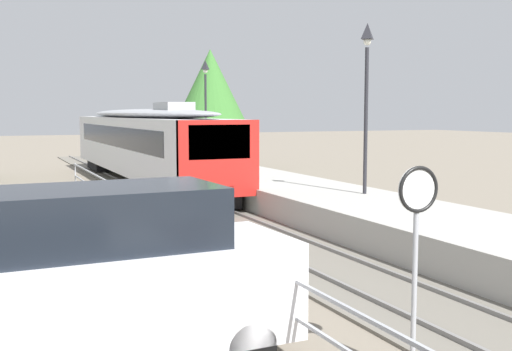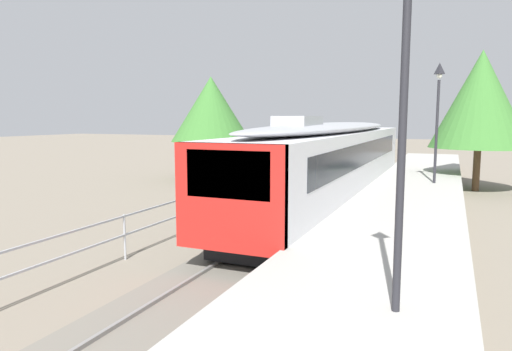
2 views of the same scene
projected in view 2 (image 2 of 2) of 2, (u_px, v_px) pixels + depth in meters
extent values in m
plane|color=slate|center=(157.00, 251.00, 13.23)|extent=(160.00, 160.00, 0.00)
cube|color=#6B665B|center=(252.00, 263.00, 12.05)|extent=(3.20, 60.00, 0.06)
cube|color=slate|center=(227.00, 257.00, 12.32)|extent=(0.08, 60.00, 0.08)
cube|color=slate|center=(277.00, 264.00, 11.76)|extent=(0.08, 60.00, 0.08)
cube|color=silver|center=(334.00, 161.00, 20.04)|extent=(2.80, 20.77, 2.55)
cube|color=red|center=(230.00, 198.00, 10.65)|extent=(2.80, 0.24, 2.55)
cube|color=black|center=(228.00, 174.00, 10.51)|extent=(2.13, 0.08, 1.12)
cube|color=black|center=(335.00, 152.00, 19.99)|extent=(2.82, 17.45, 0.92)
ellipsoid|color=#9EA0A5|center=(335.00, 127.00, 19.86)|extent=(2.69, 19.94, 0.44)
cube|color=#9EA0A5|center=(298.00, 122.00, 15.09)|extent=(1.10, 2.20, 0.36)
cube|color=#EAE5C6|center=(228.00, 240.00, 10.71)|extent=(1.00, 0.10, 0.20)
cube|color=black|center=(266.00, 239.00, 12.94)|extent=(2.24, 3.20, 0.55)
cube|color=black|center=(365.00, 175.00, 27.51)|extent=(2.24, 3.20, 0.55)
cube|color=#A8A59E|center=(379.00, 263.00, 10.73)|extent=(3.90, 60.00, 0.90)
cylinder|color=#232328|center=(401.00, 160.00, 6.68)|extent=(0.12, 0.12, 4.60)
cylinder|color=#232328|center=(437.00, 132.00, 20.52)|extent=(0.12, 0.12, 4.60)
pyramid|color=#232328|center=(440.00, 68.00, 20.17)|extent=(0.34, 0.34, 0.50)
sphere|color=silver|center=(439.00, 76.00, 20.21)|extent=(0.24, 0.24, 0.24)
cylinder|color=#9EA0A5|center=(125.00, 237.00, 12.36)|extent=(0.06, 0.06, 1.25)
cylinder|color=#9EA0A5|center=(256.00, 190.00, 20.57)|extent=(0.06, 0.06, 1.25)
cylinder|color=brown|center=(212.00, 160.00, 28.91)|extent=(0.36, 0.36, 2.38)
cone|color=#38702D|center=(211.00, 109.00, 28.52)|extent=(4.99, 4.99, 4.01)
cylinder|color=brown|center=(476.00, 169.00, 24.15)|extent=(0.36, 0.36, 2.28)
cone|color=#38702D|center=(481.00, 99.00, 23.70)|extent=(4.96, 4.96, 5.04)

